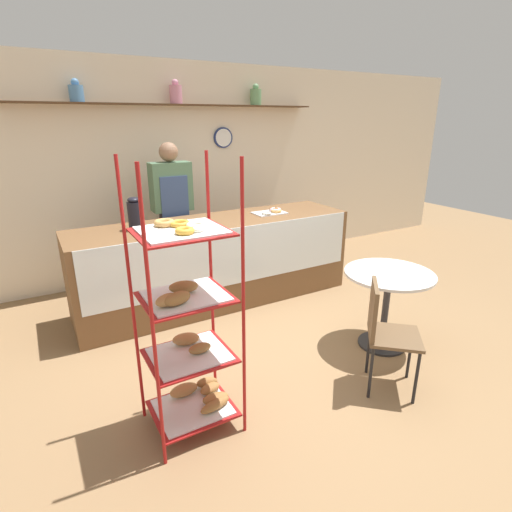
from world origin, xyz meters
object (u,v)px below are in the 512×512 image
Objects in this scene: pastry_rack at (189,329)px; coffee_carafe at (135,214)px; cafe_table at (388,291)px; donut_tray_counter at (273,211)px; person_worker at (173,212)px; cafe_chair at (384,326)px.

pastry_rack is 5.54× the size of coffee_carafe.
coffee_carafe is at bearing 136.26° from cafe_table.
coffee_carafe is 0.89× the size of donut_tray_counter.
cafe_chair is at bearing -74.56° from person_worker.
cafe_chair is (0.73, -2.65, -0.44)m from person_worker.
cafe_table is at bearing -43.74° from coffee_carafe.
person_worker reaches higher than coffee_carafe.
cafe_chair is (-0.49, -0.42, -0.02)m from cafe_table.
pastry_rack is at bearing -134.76° from donut_tray_counter.
person_worker is 4.77× the size of donut_tray_counter.
pastry_rack is 1.03× the size of person_worker.
coffee_carafe is (-0.56, -0.52, 0.15)m from person_worker.
pastry_rack is 2.11× the size of cafe_chair.
donut_tray_counter is (1.03, -0.57, 0.01)m from person_worker.
cafe_chair is at bearing -98.17° from donut_tray_counter.
pastry_rack reaches higher than donut_tray_counter.
pastry_rack reaches higher than coffee_carafe.
person_worker is at bearing 118.80° from cafe_table.
donut_tray_counter is at bearing 96.70° from cafe_table.
pastry_rack is 2.44m from donut_tray_counter.
person_worker reaches higher than donut_tray_counter.
coffee_carafe is (-1.78, 1.70, 0.57)m from cafe_table.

